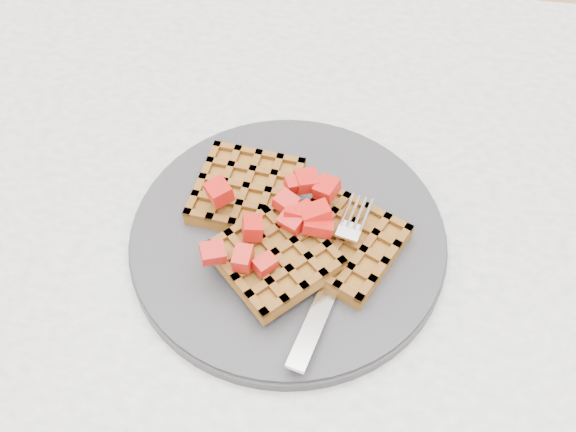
{
  "coord_description": "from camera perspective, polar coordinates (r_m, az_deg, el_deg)",
  "views": [
    {
      "loc": [
        -0.09,
        -0.35,
        1.24
      ],
      "look_at": [
        -0.14,
        -0.02,
        0.79
      ],
      "focal_mm": 40.0,
      "sensor_mm": 36.0,
      "label": 1
    }
  ],
  "objects": [
    {
      "name": "fork",
      "position": [
        0.55,
        4.24,
        -5.03
      ],
      "size": [
        0.06,
        0.18,
        0.02
      ],
      "primitive_type": null,
      "rotation": [
        0.0,
        0.0,
        -0.22
      ],
      "color": "silver",
      "rests_on": "plate"
    },
    {
      "name": "strawberry_pile",
      "position": [
        0.55,
        0.0,
        0.86
      ],
      "size": [
        0.15,
        0.15,
        0.02
      ],
      "primitive_type": null,
      "color": "#8E0000",
      "rests_on": "waffles"
    },
    {
      "name": "table",
      "position": [
        0.71,
        11.43,
        -7.72
      ],
      "size": [
        1.2,
        0.8,
        0.75
      ],
      "color": "silver",
      "rests_on": "ground"
    },
    {
      "name": "plate",
      "position": [
        0.59,
        0.0,
        -1.84
      ],
      "size": [
        0.29,
        0.29,
        0.02
      ],
      "primitive_type": "cylinder",
      "color": "#252528",
      "rests_on": "table"
    },
    {
      "name": "waffles",
      "position": [
        0.57,
        -0.04,
        -1.06
      ],
      "size": [
        0.21,
        0.19,
        0.03
      ],
      "color": "brown",
      "rests_on": "plate"
    }
  ]
}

